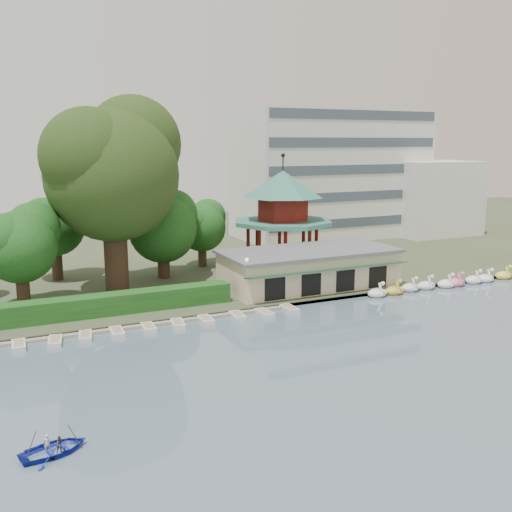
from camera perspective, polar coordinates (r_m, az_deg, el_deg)
ground_plane at (r=38.52m, az=8.73°, el=-12.39°), size 220.00×220.00×0.00m
shore at (r=85.01m, az=-10.87°, el=0.79°), size 220.00×70.00×0.40m
embankment at (r=52.83m, az=-1.66°, el=-5.48°), size 220.00×0.60×0.30m
dock at (r=49.53m, az=-14.59°, el=-7.04°), size 34.00×1.60×0.24m
boathouse at (r=60.67m, az=5.30°, el=-1.15°), size 18.60×9.39×3.90m
pavilion at (r=69.46m, az=2.67°, el=4.74°), size 12.40×12.40×13.50m
office_building at (r=94.38m, az=9.16°, el=7.71°), size 38.00×18.00×20.00m
hedge at (r=51.94m, az=-18.58°, el=-5.05°), size 30.00×2.00×1.80m
lamp_post at (r=54.10m, az=-0.92°, el=-1.58°), size 0.36×0.36×4.28m
big_tree at (r=58.56m, az=-14.10°, el=8.82°), size 14.44×13.46×19.79m
small_trees at (r=61.60m, az=-18.00°, el=2.26°), size 39.60×16.75×9.98m
swan_boats at (r=65.68m, az=18.97°, el=-2.53°), size 22.81×2.14×1.92m
moored_rowboats at (r=48.31m, az=-13.52°, el=-7.39°), size 32.32×2.74×0.36m
rowboat_with_passengers at (r=31.79m, az=-19.58°, el=-17.36°), size 5.32×4.32×2.01m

